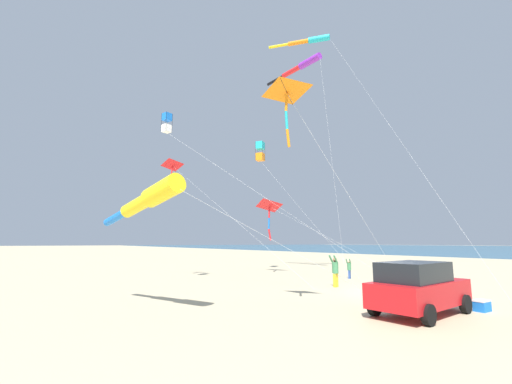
# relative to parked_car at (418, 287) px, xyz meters

# --- Properties ---
(ground_plane) EXTENTS (600.00, 600.00, 0.00)m
(ground_plane) POSITION_rel_parked_car_xyz_m (3.54, 3.98, -0.95)
(ground_plane) COLOR #C6B58C
(parked_car) EXTENTS (4.46, 2.40, 1.85)m
(parked_car) POSITION_rel_parked_car_xyz_m (0.00, 0.00, 0.00)
(parked_car) COLOR red
(parked_car) RESTS_ON ground_plane
(cooler_box) EXTENTS (0.62, 0.42, 0.42)m
(cooler_box) POSITION_rel_parked_car_xyz_m (2.55, -0.91, -0.74)
(cooler_box) COLOR blue
(cooler_box) RESTS_ON ground_plane
(person_adult_flyer) EXTENTS (0.59, 0.47, 1.83)m
(person_adult_flyer) POSITION_rel_parked_car_xyz_m (3.00, 6.84, 0.04)
(person_adult_flyer) COLOR gold
(person_adult_flyer) RESTS_ON ground_plane
(person_child_green_jacket) EXTENTS (0.49, 0.43, 1.40)m
(person_child_green_jacket) POSITION_rel_parked_car_xyz_m (7.21, 9.50, -0.19)
(person_child_green_jacket) COLOR #335199
(person_child_green_jacket) RESTS_ON ground_plane
(kite_delta_striped_overhead) EXTENTS (6.17, 2.25, 8.65)m
(kite_delta_striped_overhead) POSITION_rel_parked_car_xyz_m (-3.98, 2.33, 7.30)
(kite_delta_striped_overhead) COLOR orange
(kite_delta_striped_overhead) RESTS_ON ground_plane
(kite_delta_rainbow_low_near) EXTENTS (5.86, 10.02, 8.54)m
(kite_delta_rainbow_low_near) POSITION_rel_parked_car_xyz_m (-3.71, 16.07, 7.14)
(kite_delta_rainbow_low_near) COLOR red
(kite_delta_rainbow_low_near) RESTS_ON ground_plane
(kite_windsock_white_trailing) EXTENTS (1.68, 9.72, 18.30)m
(kite_windsock_white_trailing) POSITION_rel_parked_car_xyz_m (6.70, 13.73, 17.05)
(kite_windsock_white_trailing) COLOR purple
(kite_windsock_white_trailing) RESTS_ON ground_plane
(kite_windsock_teal_far_right) EXTENTS (9.81, 7.36, 4.90)m
(kite_windsock_teal_far_right) POSITION_rel_parked_car_xyz_m (-8.20, 5.40, 3.20)
(kite_windsock_teal_far_right) COLOR yellow
(kite_windsock_teal_far_right) RESTS_ON ground_plane
(kite_box_red_high_left) EXTENTS (8.80, 11.44, 10.81)m
(kite_box_red_high_left) POSITION_rel_parked_car_xyz_m (-5.19, 13.17, 9.21)
(kite_box_red_high_left) COLOR blue
(kite_box_red_high_left) RESTS_ON ground_plane
(kite_windsock_green_low_center) EXTENTS (3.69, 17.29, 20.82)m
(kite_windsock_green_low_center) POSITION_rel_parked_car_xyz_m (7.37, 13.34, 19.59)
(kite_windsock_green_low_center) COLOR #1EB7C6
(kite_windsock_green_low_center) RESTS_ON ground_plane
(kite_delta_yellow_midlevel) EXTENTS (1.83, 15.77, 6.20)m
(kite_delta_yellow_midlevel) POSITION_rel_parked_car_xyz_m (4.70, 15.66, 4.64)
(kite_delta_yellow_midlevel) COLOR red
(kite_delta_yellow_midlevel) RESTS_ON ground_plane
(kite_box_long_streamer_right) EXTENTS (3.51, 8.48, 11.53)m
(kite_box_long_streamer_right) POSITION_rel_parked_car_xyz_m (4.57, 16.92, 9.71)
(kite_box_long_streamer_right) COLOR #1EB7C6
(kite_box_long_streamer_right) RESTS_ON ground_plane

